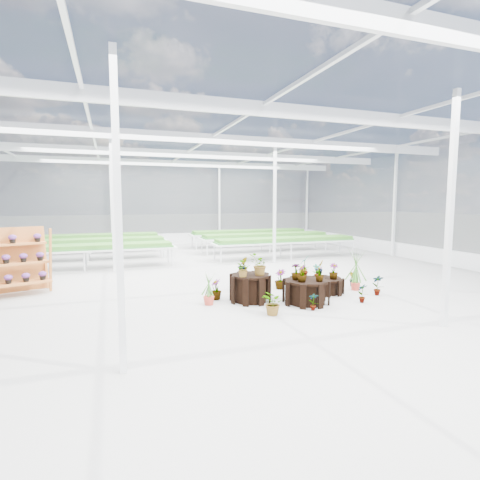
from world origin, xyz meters
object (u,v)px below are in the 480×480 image
object	(u,v)px
plinth_tall	(250,288)
shelf_rack	(15,262)
plinth_low	(326,286)
plinth_mid	(306,292)

from	to	relation	value
plinth_tall	shelf_rack	world-z (taller)	shelf_rack
plinth_tall	plinth_low	bearing A→B (deg)	2.60
plinth_tall	plinth_low	xyz separation A→B (m)	(2.20, 0.10, -0.13)
shelf_rack	plinth_tall	bearing A→B (deg)	-44.00
plinth_mid	plinth_low	bearing A→B (deg)	34.99
plinth_mid	plinth_low	xyz separation A→B (m)	(1.00, 0.70, -0.08)
plinth_mid	shelf_rack	bearing A→B (deg)	154.41
plinth_mid	plinth_low	size ratio (longest dim) A/B	1.21
plinth_tall	shelf_rack	bearing A→B (deg)	154.62
plinth_mid	shelf_rack	xyz separation A→B (m)	(-6.75, 3.23, 0.59)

